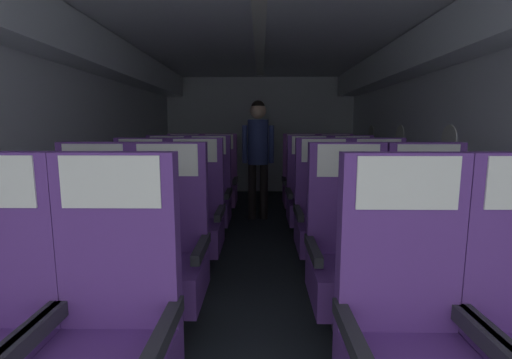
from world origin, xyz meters
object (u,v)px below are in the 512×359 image
flight_attendant (258,147)px  seat_c_right_window (324,218)px  seat_e_right_aisle (336,185)px  seat_d_left_aisle (209,197)px  seat_a_right_window (409,341)px  seat_c_left_window (140,218)px  seat_b_left_aisle (167,254)px  seat_d_right_window (309,197)px  seat_b_left_window (92,253)px  seat_c_right_aisle (379,218)px  seat_e_right_window (301,185)px  seat_e_left_aisle (219,184)px  seat_c_left_aisle (195,217)px  seat_b_right_window (348,256)px  seat_b_right_aisle (428,256)px  seat_a_left_aisle (109,337)px  seat_d_left_window (167,197)px  seat_d_right_aisle (352,198)px  seat_e_left_window (184,184)px

flight_attendant → seat_c_right_window: bearing=-73.4°
seat_e_right_aisle → seat_d_left_aisle: bearing=-150.8°
seat_a_right_window → seat_c_left_window: 2.37m
seat_b_left_aisle → seat_d_left_aisle: bearing=89.9°
seat_d_left_aisle → flight_attendant: bearing=60.5°
seat_d_right_window → seat_b_left_window: bearing=-131.6°
flight_attendant → seat_c_right_aisle: bearing=-61.0°
seat_c_right_aisle → seat_e_right_window: 1.82m
seat_e_left_aisle → seat_e_right_window: same height
seat_c_left_aisle → seat_d_right_window: 1.42m
seat_a_right_window → seat_b_right_window: (-0.01, 0.87, 0.00)m
seat_a_right_window → seat_b_right_aisle: (0.48, 0.88, 0.00)m
seat_e_right_window → seat_a_left_aisle: bearing=-107.4°
seat_d_left_aisle → seat_d_right_window: 1.11m
seat_c_left_window → seat_d_left_aisle: bearing=62.3°
seat_c_left_aisle → seat_e_right_aisle: 2.37m
seat_b_left_aisle → seat_d_left_window: size_ratio=1.00×
seat_b_left_window → seat_d_right_window: bearing=48.4°
seat_c_left_aisle → seat_d_right_aisle: bearing=29.2°
seat_d_right_aisle → seat_e_left_aisle: bearing=150.3°
seat_d_left_aisle → seat_e_right_window: size_ratio=1.00×
seat_a_left_aisle → seat_e_right_aisle: 3.87m
seat_a_right_window → seat_b_left_aisle: (-1.12, 0.89, 0.00)m
seat_a_left_aisle → seat_b_right_aisle: (1.59, 0.87, 0.00)m
seat_c_right_window → seat_d_right_window: size_ratio=1.00×
seat_d_left_aisle → seat_e_right_aisle: bearing=29.2°
seat_a_right_window → seat_b_left_window: size_ratio=1.00×
seat_b_right_window → seat_d_right_aisle: 1.85m
seat_c_left_aisle → seat_e_right_window: bearing=57.8°
seat_c_right_window → flight_attendant: size_ratio=0.73×
seat_d_left_aisle → seat_e_left_window: 1.01m
seat_d_right_window → seat_d_right_aisle: bearing=-1.1°
seat_a_left_aisle → seat_d_left_aisle: same height
seat_b_right_window → seat_d_left_window: 2.38m
seat_b_left_aisle → seat_c_left_aisle: 0.89m
seat_c_right_aisle → seat_e_right_aisle: 1.75m
seat_c_right_aisle → seat_d_left_aisle: size_ratio=1.00×
seat_e_left_aisle → seat_c_left_window: bearing=-104.8°
seat_a_right_window → seat_c_right_aisle: same height
seat_c_left_window → seat_e_right_aisle: same height
seat_b_right_window → seat_c_right_window: bearing=89.5°
seat_c_right_window → seat_d_left_aisle: size_ratio=1.00×
seat_c_left_aisle → seat_c_right_aisle: size_ratio=1.00×
seat_d_left_aisle → seat_d_right_aisle: size_ratio=1.00×
seat_c_left_window → flight_attendant: flight_attendant is taller
seat_b_right_aisle → seat_c_right_window: bearing=117.7°
seat_c_left_aisle → seat_e_right_window: same height
seat_a_left_aisle → seat_b_right_aisle: size_ratio=1.00×
seat_c_right_window → seat_e_right_aisle: same height
seat_d_left_window → seat_e_right_window: size_ratio=1.00×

